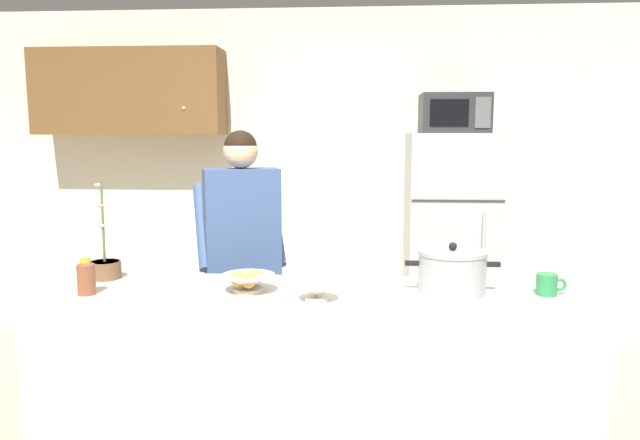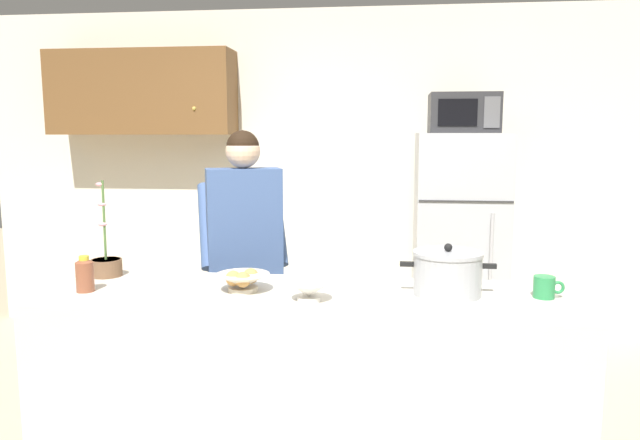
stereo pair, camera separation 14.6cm
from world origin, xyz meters
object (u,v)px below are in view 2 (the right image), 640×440
object	(u,v)px
person_near_pot	(244,239)
potted_orchid	(106,264)
microwave	(463,113)
empty_bowl	(309,290)
bottle_near_edge	(85,274)
bread_bowl	(243,281)
cooking_pot	(447,273)
coffee_mug	(545,287)
refrigerator	(459,245)

from	to	relation	value
person_near_pot	potted_orchid	world-z (taller)	person_near_pot
microwave	empty_bowl	size ratio (longest dim) A/B	2.67
person_near_pot	bottle_near_edge	xyz separation A→B (m)	(-0.53, -0.82, -0.02)
bread_bowl	cooking_pot	bearing A→B (deg)	3.53
person_near_pot	bottle_near_edge	distance (m)	0.97
coffee_mug	bottle_near_edge	size ratio (longest dim) A/B	0.80
coffee_mug	person_near_pot	bearing A→B (deg)	155.22
bread_bowl	bottle_near_edge	size ratio (longest dim) A/B	1.48
empty_bowl	potted_orchid	world-z (taller)	potted_orchid
bread_bowl	refrigerator	bearing A→B (deg)	58.00
cooking_pot	coffee_mug	bearing A→B (deg)	-0.81
refrigerator	bread_bowl	distance (m)	2.19
refrigerator	bottle_near_edge	distance (m)	2.69
bread_bowl	empty_bowl	world-z (taller)	bread_bowl
coffee_mug	bottle_near_edge	bearing A→B (deg)	-176.31
coffee_mug	potted_orchid	xyz separation A→B (m)	(-2.06, 0.16, 0.02)
microwave	coffee_mug	world-z (taller)	microwave
cooking_pot	bread_bowl	distance (m)	0.91
bread_bowl	microwave	bearing A→B (deg)	57.69
cooking_pot	empty_bowl	distance (m)	0.62
bread_bowl	empty_bowl	xyz separation A→B (m)	(0.32, -0.12, -0.00)
person_near_pot	empty_bowl	xyz separation A→B (m)	(0.49, -0.86, -0.06)
coffee_mug	empty_bowl	size ratio (longest dim) A/B	0.73
coffee_mug	bottle_near_edge	distance (m)	2.02
refrigerator	person_near_pot	world-z (taller)	person_near_pot
bottle_near_edge	coffee_mug	bearing A→B (deg)	3.69
person_near_pot	cooking_pot	world-z (taller)	person_near_pot
microwave	person_near_pot	bearing A→B (deg)	-140.58
cooking_pot	bread_bowl	bearing A→B (deg)	-176.47
refrigerator	empty_bowl	size ratio (longest dim) A/B	9.04
coffee_mug	microwave	bearing A→B (deg)	95.06
microwave	bottle_near_edge	distance (m)	2.78
refrigerator	cooking_pot	distance (m)	1.83
bread_bowl	potted_orchid	size ratio (longest dim) A/B	0.51
empty_bowl	refrigerator	bearing A→B (deg)	66.86
coffee_mug	empty_bowl	bearing A→B (deg)	-170.45
microwave	person_near_pot	distance (m)	1.88
microwave	coffee_mug	xyz separation A→B (m)	(0.16, -1.78, -0.80)
bottle_near_edge	bread_bowl	bearing A→B (deg)	6.54
cooking_pot	bread_bowl	xyz separation A→B (m)	(-0.90, -0.06, -0.05)
bread_bowl	potted_orchid	distance (m)	0.77
coffee_mug	bottle_near_edge	world-z (taller)	bottle_near_edge
coffee_mug	potted_orchid	world-z (taller)	potted_orchid
cooking_pot	coffee_mug	size ratio (longest dim) A/B	3.17
refrigerator	potted_orchid	xyz separation A→B (m)	(-1.90, -1.64, 0.17)
microwave	bottle_near_edge	world-z (taller)	microwave
coffee_mug	refrigerator	bearing A→B (deg)	95.00
coffee_mug	empty_bowl	xyz separation A→B (m)	(-1.00, -0.17, -0.00)
microwave	potted_orchid	size ratio (longest dim) A/B	1.01
empty_bowl	bottle_near_edge	xyz separation A→B (m)	(-1.02, 0.04, 0.03)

